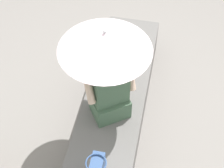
% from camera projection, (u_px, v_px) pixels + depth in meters
% --- Properties ---
extents(ground_plane, '(14.00, 14.00, 0.00)m').
position_uv_depth(ground_plane, '(114.00, 126.00, 4.04)').
color(ground_plane, gray).
extents(stone_bench, '(2.60, 0.62, 0.46)m').
position_uv_depth(stone_bench, '(114.00, 114.00, 3.86)').
color(stone_bench, slate).
rests_on(stone_bench, ground).
extents(person_seated, '(0.43, 0.50, 0.90)m').
position_uv_depth(person_seated, '(110.00, 87.00, 3.29)').
color(person_seated, '#47664C').
rests_on(person_seated, stone_bench).
extents(parasol, '(0.82, 0.82, 1.00)m').
position_uv_depth(parasol, '(105.00, 41.00, 2.97)').
color(parasol, '#B7B7BC').
rests_on(parasol, stone_bench).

